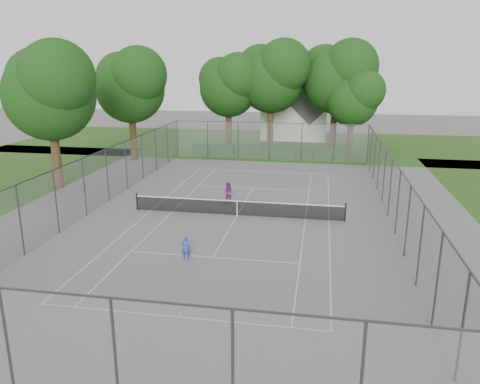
% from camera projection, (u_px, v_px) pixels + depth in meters
% --- Properties ---
extents(ground, '(120.00, 120.00, 0.00)m').
position_uv_depth(ground, '(237.00, 215.00, 28.33)').
color(ground, '#5F5D5A').
rests_on(ground, ground).
extents(grass_far, '(60.00, 20.00, 0.00)m').
position_uv_depth(grass_far, '(278.00, 144.00, 52.99)').
color(grass_far, '#234814').
rests_on(grass_far, ground).
extents(court_markings, '(11.03, 23.83, 0.01)m').
position_uv_depth(court_markings, '(237.00, 215.00, 28.33)').
color(court_markings, '#BCBCB7').
rests_on(court_markings, ground).
extents(tennis_net, '(12.87, 0.10, 1.10)m').
position_uv_depth(tennis_net, '(237.00, 207.00, 28.19)').
color(tennis_net, black).
rests_on(tennis_net, ground).
extents(perimeter_fence, '(18.08, 34.08, 3.52)m').
position_uv_depth(perimeter_fence, '(237.00, 187.00, 27.85)').
color(perimeter_fence, '#38383D').
rests_on(perimeter_fence, ground).
extents(tree_far_left, '(6.92, 6.32, 9.95)m').
position_uv_depth(tree_far_left, '(229.00, 83.00, 48.41)').
color(tree_far_left, '#3D2816').
rests_on(tree_far_left, ground).
extents(tree_far_midleft, '(7.86, 7.18, 11.30)m').
position_uv_depth(tree_far_midleft, '(272.00, 74.00, 47.96)').
color(tree_far_midleft, '#3D2816').
rests_on(tree_far_midleft, ground).
extents(tree_far_midright, '(7.83, 7.15, 11.26)m').
position_uv_depth(tree_far_midright, '(337.00, 74.00, 47.37)').
color(tree_far_midright, '#3D2816').
rests_on(tree_far_midright, ground).
extents(tree_far_right, '(5.81, 5.30, 8.35)m').
position_uv_depth(tree_far_right, '(353.00, 96.00, 45.61)').
color(tree_far_right, '#3D2816').
rests_on(tree_far_right, ground).
extents(tree_side_back, '(7.23, 6.60, 10.40)m').
position_uv_depth(tree_side_back, '(131.00, 83.00, 42.50)').
color(tree_side_back, '#3D2816').
rests_on(tree_side_back, ground).
extents(tree_side_front, '(7.33, 6.69, 10.53)m').
position_uv_depth(tree_side_front, '(49.00, 88.00, 32.60)').
color(tree_side_front, '#3D2816').
rests_on(tree_side_front, ground).
extents(hedge_left, '(4.08, 1.22, 1.02)m').
position_uv_depth(hedge_left, '(214.00, 150.00, 46.58)').
color(hedge_left, '#184215').
rests_on(hedge_left, ground).
extents(hedge_mid, '(3.02, 0.86, 0.95)m').
position_uv_depth(hedge_mid, '(280.00, 152.00, 45.52)').
color(hedge_mid, '#184215').
rests_on(hedge_mid, ground).
extents(hedge_right, '(3.10, 1.14, 0.93)m').
position_uv_depth(hedge_right, '(331.00, 154.00, 44.64)').
color(hedge_right, '#184215').
rests_on(hedge_right, ground).
extents(house, '(7.56, 5.86, 9.42)m').
position_uv_depth(house, '(295.00, 107.00, 56.03)').
color(house, white).
rests_on(house, ground).
extents(girl_player, '(0.48, 0.35, 1.21)m').
position_uv_depth(girl_player, '(186.00, 248.00, 21.85)').
color(girl_player, '#3241BC').
rests_on(girl_player, ground).
extents(woman_player, '(0.78, 0.66, 1.43)m').
position_uv_depth(woman_player, '(229.00, 193.00, 30.58)').
color(woman_player, '#802A7D').
rests_on(woman_player, ground).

